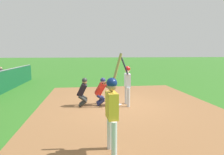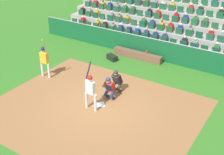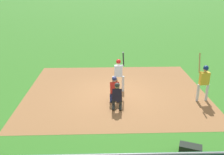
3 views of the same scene
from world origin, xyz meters
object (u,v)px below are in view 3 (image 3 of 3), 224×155
(catcher_crouching, at_px, (115,88))
(home_plate_umpire, at_px, (117,95))
(batter_at_plate, at_px, (119,72))
(on_deck_batter, at_px, (204,79))
(equipment_duffel_bag, at_px, (190,149))
(home_plate_marker, at_px, (116,95))

(catcher_crouching, xyz_separation_m, home_plate_umpire, (0.07, -0.81, -0.01))
(batter_at_plate, height_order, on_deck_batter, on_deck_batter)
(catcher_crouching, bearing_deg, batter_at_plate, 78.00)
(equipment_duffel_bag, relative_size, on_deck_batter, 0.31)
(batter_at_plate, distance_m, home_plate_umpire, 2.00)
(batter_at_plate, xyz_separation_m, on_deck_batter, (3.99, -1.21, 0.03))
(catcher_crouching, relative_size, home_plate_umpire, 0.99)
(equipment_duffel_bag, xyz_separation_m, on_deck_batter, (1.84, 3.91, 0.97))
(equipment_duffel_bag, distance_m, on_deck_batter, 4.43)
(equipment_duffel_bag, bearing_deg, batter_at_plate, 133.88)
(batter_at_plate, distance_m, on_deck_batter, 4.17)
(home_plate_umpire, bearing_deg, home_plate_marker, 89.45)
(home_plate_marker, xyz_separation_m, home_plate_umpire, (-0.01, -1.45, 0.68))
(home_plate_marker, relative_size, on_deck_batter, 0.19)
(home_plate_marker, distance_m, batter_at_plate, 1.21)
(home_plate_marker, bearing_deg, catcher_crouching, -97.77)
(home_plate_marker, relative_size, home_plate_umpire, 0.34)
(home_plate_marker, height_order, on_deck_batter, on_deck_batter)
(home_plate_marker, relative_size, catcher_crouching, 0.35)
(catcher_crouching, distance_m, equipment_duffel_bag, 4.67)
(catcher_crouching, bearing_deg, equipment_duffel_bag, -58.99)
(home_plate_marker, distance_m, equipment_duffel_bag, 5.16)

